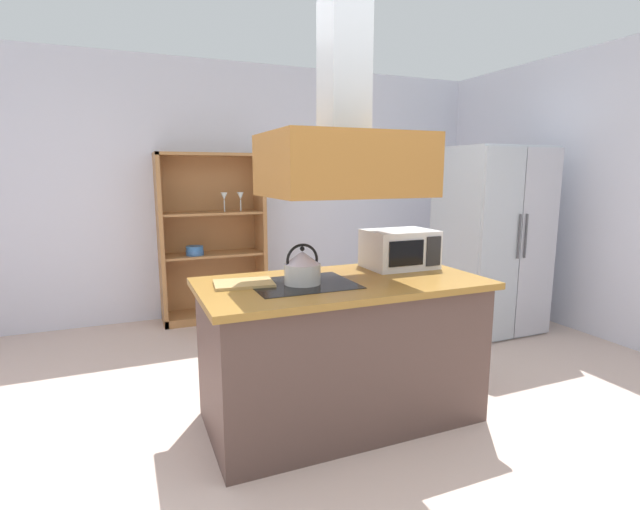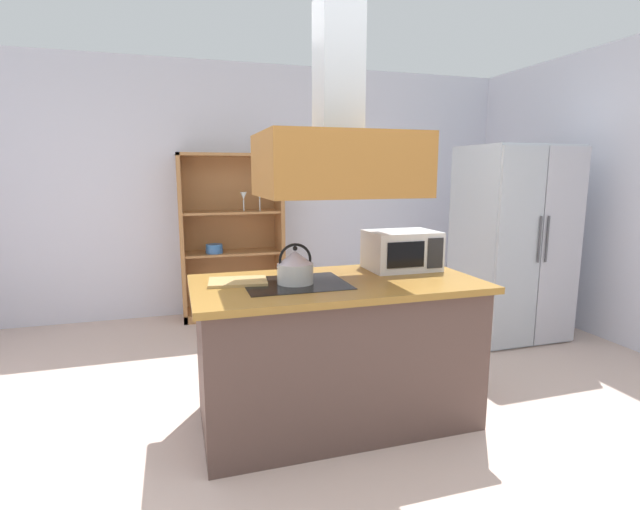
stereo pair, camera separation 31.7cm
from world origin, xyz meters
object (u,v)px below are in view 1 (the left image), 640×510
object	(u,v)px
kettle	(302,267)
refrigerator	(491,240)
cutting_board	(244,283)
dish_cabinet	(212,247)
microwave	(400,249)

from	to	relation	value
kettle	refrigerator	bearing A→B (deg)	23.51
kettle	cutting_board	xyz separation A→B (m)	(-0.32, 0.11, -0.09)
cutting_board	dish_cabinet	bearing A→B (deg)	84.43
refrigerator	kettle	size ratio (longest dim) A/B	7.49
microwave	cutting_board	bearing A→B (deg)	-175.31
refrigerator	microwave	distance (m)	1.77
dish_cabinet	microwave	size ratio (longest dim) A/B	3.79
refrigerator	dish_cabinet	world-z (taller)	refrigerator
microwave	dish_cabinet	bearing A→B (deg)	111.35
cutting_board	microwave	bearing A→B (deg)	4.69
dish_cabinet	kettle	xyz separation A→B (m)	(0.09, -2.47, 0.23)
cutting_board	microwave	distance (m)	1.12
kettle	cutting_board	bearing A→B (deg)	160.75
dish_cabinet	refrigerator	bearing A→B (deg)	-30.56
dish_cabinet	kettle	world-z (taller)	dish_cabinet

